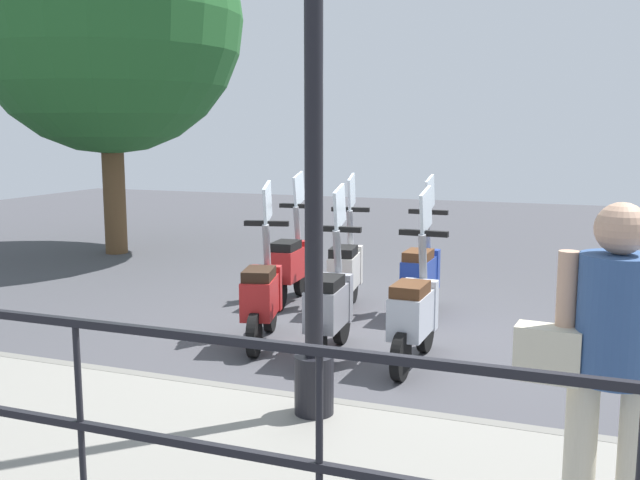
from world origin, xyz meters
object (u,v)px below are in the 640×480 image
object	(u,v)px
tree_large	(107,18)
scooter_far_1	(346,269)
lamp_post_near	(314,123)
scooter_near_0	(414,311)
scooter_near_2	(262,294)
pedestrian_with_bag	(608,356)
scooter_far_0	(421,274)
scooter_near_1	(330,304)
scooter_far_2	(290,263)

from	to	relation	value
tree_large	scooter_far_1	size ratio (longest dim) A/B	3.88
lamp_post_near	tree_large	xyz separation A→B (m)	(5.53, 5.65, 1.72)
scooter_near_0	scooter_near_2	size ratio (longest dim) A/B	1.00
pedestrian_with_bag	lamp_post_near	bearing A→B (deg)	63.56
scooter_near_0	scooter_near_2	world-z (taller)	same
scooter_near_2	scooter_far_0	size ratio (longest dim) A/B	1.00
scooter_near_1	scooter_far_1	xyz separation A→B (m)	(1.60, 0.38, 0.00)
tree_large	scooter_near_0	distance (m)	7.85
scooter_near_1	scooter_near_2	world-z (taller)	same
scooter_far_1	scooter_near_1	bearing A→B (deg)	-174.42
lamp_post_near	scooter_near_2	world-z (taller)	lamp_post_near
tree_large	scooter_near_1	distance (m)	7.30
scooter_near_1	tree_large	bearing A→B (deg)	48.89
pedestrian_with_bag	scooter_far_2	size ratio (longest dim) A/B	1.03
scooter_near_2	scooter_far_0	bearing A→B (deg)	-52.93
tree_large	scooter_far_2	bearing A→B (deg)	-118.31
scooter_near_2	scooter_far_1	xyz separation A→B (m)	(1.45, -0.35, 0.00)
tree_large	scooter_near_2	size ratio (longest dim) A/B	3.88
scooter_near_2	scooter_far_2	xyz separation A→B (m)	(1.59, 0.38, 0.00)
scooter_far_1	scooter_far_2	size ratio (longest dim) A/B	1.00
pedestrian_with_bag	scooter_near_1	world-z (taller)	pedestrian_with_bag
pedestrian_with_bag	scooter_near_2	distance (m)	4.14
scooter_far_2	lamp_post_near	bearing A→B (deg)	-158.15
scooter_far_2	scooter_near_1	bearing A→B (deg)	-150.71
scooter_near_0	scooter_far_2	xyz separation A→B (m)	(1.71, 1.89, 0.00)
tree_large	scooter_far_2	xyz separation A→B (m)	(-2.19, -4.07, -3.31)
scooter_near_2	scooter_near_1	bearing A→B (deg)	-115.48
pedestrian_with_bag	scooter_far_0	distance (m)	4.72
scooter_far_0	scooter_far_2	bearing A→B (deg)	88.41
lamp_post_near	scooter_near_1	world-z (taller)	lamp_post_near
scooter_near_2	scooter_far_1	distance (m)	1.50
scooter_far_0	scooter_far_2	distance (m)	1.59
pedestrian_with_bag	scooter_near_2	size ratio (longest dim) A/B	1.03
scooter_near_1	scooter_far_2	world-z (taller)	same
scooter_near_0	scooter_near_1	distance (m)	0.77
scooter_near_2	scooter_far_2	world-z (taller)	same
scooter_near_2	scooter_far_0	world-z (taller)	same
scooter_far_0	scooter_near_2	bearing A→B (deg)	142.73
pedestrian_with_bag	tree_large	distance (m)	10.30
lamp_post_near	scooter_far_1	bearing A→B (deg)	14.81
scooter_near_1	scooter_far_2	size ratio (longest dim) A/B	1.00
scooter_near_0	scooter_far_1	distance (m)	1.95
scooter_near_1	scooter_far_2	distance (m)	2.06
lamp_post_near	scooter_far_0	world-z (taller)	lamp_post_near
pedestrian_with_bag	scooter_near_2	world-z (taller)	pedestrian_with_bag
scooter_near_1	scooter_far_1	bearing A→B (deg)	9.39
tree_large	scooter_far_0	distance (m)	6.93
scooter_near_0	scooter_far_2	size ratio (longest dim) A/B	1.00
tree_large	scooter_near_0	bearing A→B (deg)	-123.26
scooter_near_1	scooter_far_1	size ratio (longest dim) A/B	1.00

